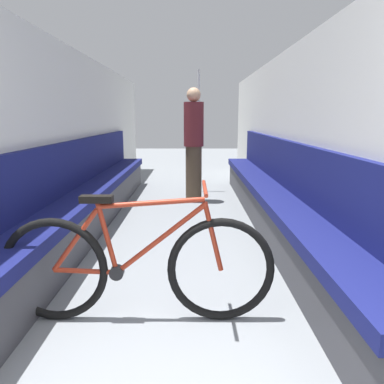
% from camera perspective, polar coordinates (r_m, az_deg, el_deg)
% --- Properties ---
extents(wall_left, '(0.10, 10.43, 2.10)m').
position_cam_1_polar(wall_left, '(4.41, -19.67, 7.48)').
color(wall_left, silver).
rests_on(wall_left, ground).
extents(wall_right, '(0.10, 10.43, 2.10)m').
position_cam_1_polar(wall_right, '(4.33, 15.81, 7.65)').
color(wall_right, silver).
rests_on(wall_right, ground).
extents(bench_seat_row_left, '(0.42, 6.02, 1.03)m').
position_cam_1_polar(bench_seat_row_left, '(4.56, -15.80, -1.19)').
color(bench_seat_row_left, '#3D3D42').
rests_on(bench_seat_row_left, ground).
extents(bench_seat_row_right, '(0.42, 6.02, 1.03)m').
position_cam_1_polar(bench_seat_row_right, '(4.50, 12.03, -1.18)').
color(bench_seat_row_right, '#3D3D42').
rests_on(bench_seat_row_right, ground).
extents(bicycle, '(1.75, 0.46, 0.89)m').
position_cam_1_polar(bicycle, '(2.45, -8.60, -11.20)').
color(bicycle, black).
rests_on(bicycle, ground).
extents(grab_pole_near, '(0.08, 0.08, 2.08)m').
position_cam_1_polar(grab_pole_near, '(6.53, 0.75, 8.87)').
color(grab_pole_near, gray).
rests_on(grab_pole_near, ground).
extents(passenger_standing, '(0.30, 0.30, 1.72)m').
position_cam_1_polar(passenger_standing, '(5.73, -0.00, 7.33)').
color(passenger_standing, '#473828').
rests_on(passenger_standing, ground).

